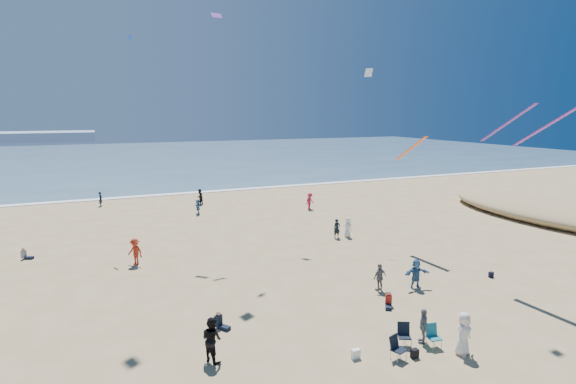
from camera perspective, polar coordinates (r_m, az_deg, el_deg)
name	(u,v)px	position (r m, az deg, el deg)	size (l,w,h in m)	color
ocean	(123,158)	(106.08, -20.21, 4.09)	(220.00, 100.00, 0.06)	#476B84
surf_line	(151,196)	(56.64, -17.04, -0.45)	(220.00, 1.20, 0.08)	white
standing_flyers	(273,248)	(30.74, -1.89, -7.15)	(26.42, 42.50, 1.87)	white
seated_group	(282,340)	(20.09, -0.74, -18.23)	(19.41, 32.51, 0.84)	silver
chair_cluster	(413,340)	(20.56, 15.55, -17.67)	(2.72, 1.59, 1.00)	black
white_tote	(356,354)	(19.73, 8.59, -19.66)	(0.35, 0.20, 0.40)	white
black_backpack	(415,353)	(20.26, 15.78, -19.12)	(0.30, 0.22, 0.38)	black
navy_bag	(491,275)	(30.54, 24.38, -9.53)	(0.28, 0.18, 0.34)	black
kites_aloft	(350,24)	(28.72, 7.89, 20.34)	(39.76, 36.07, 27.92)	purple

